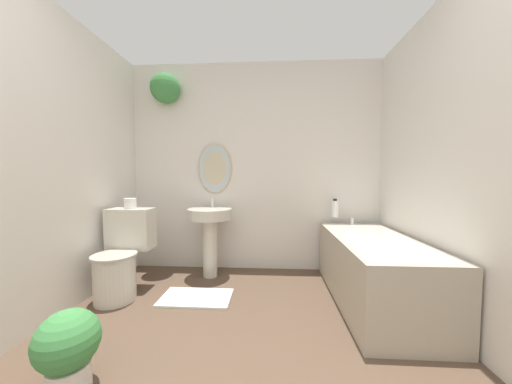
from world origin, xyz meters
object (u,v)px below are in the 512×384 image
toilet (122,256)px  shampoo_bottle (335,209)px  bathtub (374,268)px  potted_plant (68,347)px  pedestal_sink (210,227)px  toilet_paper_roll (130,203)px

toilet → shampoo_bottle: 2.20m
toilet → bathtub: bearing=-0.1°
bathtub → potted_plant: bathtub is taller
bathtub → pedestal_sink: bearing=162.5°
shampoo_bottle → bathtub: bearing=-74.2°
toilet → pedestal_sink: (0.70, 0.49, 0.18)m
bathtub → shampoo_bottle: bearing=105.8°
shampoo_bottle → potted_plant: bearing=-135.4°
pedestal_sink → toilet_paper_roll: bearing=-155.0°
potted_plant → toilet_paper_roll: bearing=106.0°
shampoo_bottle → potted_plant: size_ratio=0.48×
potted_plant → toilet_paper_roll: (-0.35, 1.21, 0.60)m
shampoo_bottle → potted_plant: 2.47m
bathtub → potted_plant: 2.17m
shampoo_bottle → pedestal_sink: bearing=-173.5°
toilet_paper_roll → shampoo_bottle: bearing=13.1°
toilet → bathtub: toilet is taller
potted_plant → bathtub: bearing=28.9°
bathtub → potted_plant: size_ratio=3.44×
toilet → bathtub: size_ratio=0.54×
toilet → toilet_paper_roll: (0.00, 0.16, 0.46)m
toilet → pedestal_sink: bearing=34.9°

